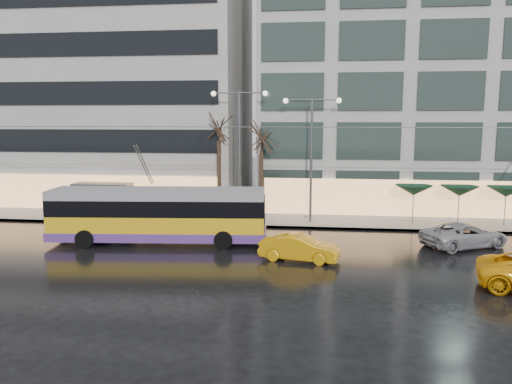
# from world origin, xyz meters

# --- Properties ---
(ground) EXTENTS (140.00, 140.00, 0.00)m
(ground) POSITION_xyz_m (0.00, 0.00, 0.00)
(ground) COLOR black
(ground) RESTS_ON ground
(sidewalk) EXTENTS (80.00, 10.00, 0.15)m
(sidewalk) POSITION_xyz_m (2.00, 14.00, 0.07)
(sidewalk) COLOR gray
(sidewalk) RESTS_ON ground
(kerb) EXTENTS (80.00, 0.10, 0.15)m
(kerb) POSITION_xyz_m (2.00, 9.05, 0.07)
(kerb) COLOR slate
(kerb) RESTS_ON ground
(building_left) EXTENTS (34.00, 14.00, 22.00)m
(building_left) POSITION_xyz_m (-16.00, 19.00, 11.15)
(building_left) COLOR #A19F9A
(building_left) RESTS_ON sidewalk
(building_right) EXTENTS (32.00, 14.00, 25.00)m
(building_right) POSITION_xyz_m (19.00, 19.00, 12.65)
(building_right) COLOR #A19F9A
(building_right) RESTS_ON sidewalk
(trolleybus) EXTENTS (12.75, 5.20, 5.83)m
(trolleybus) POSITION_xyz_m (-1.83, 4.17, 1.58)
(trolleybus) COLOR gold
(trolleybus) RESTS_ON ground
(catenary) EXTENTS (42.24, 5.12, 7.00)m
(catenary) POSITION_xyz_m (1.00, 7.94, 4.25)
(catenary) COLOR #595B60
(catenary) RESTS_ON ground
(bus_shelter) EXTENTS (4.20, 1.60, 2.51)m
(bus_shelter) POSITION_xyz_m (-8.38, 10.69, 1.96)
(bus_shelter) COLOR #595B60
(bus_shelter) RESTS_ON sidewalk
(street_lamp_near) EXTENTS (3.96, 0.36, 9.03)m
(street_lamp_near) POSITION_xyz_m (2.00, 10.80, 5.99)
(street_lamp_near) COLOR #595B60
(street_lamp_near) RESTS_ON sidewalk
(street_lamp_far) EXTENTS (3.96, 0.36, 8.53)m
(street_lamp_far) POSITION_xyz_m (7.00, 10.80, 5.71)
(street_lamp_far) COLOR #595B60
(street_lamp_far) RESTS_ON sidewalk
(tree_a) EXTENTS (3.20, 3.20, 8.40)m
(tree_a) POSITION_xyz_m (0.50, 11.00, 7.09)
(tree_a) COLOR black
(tree_a) RESTS_ON sidewalk
(tree_b) EXTENTS (3.20, 3.20, 7.70)m
(tree_b) POSITION_xyz_m (3.50, 11.20, 6.40)
(tree_b) COLOR black
(tree_b) RESTS_ON sidewalk
(parasol_a) EXTENTS (2.50, 2.50, 2.65)m
(parasol_a) POSITION_xyz_m (14.00, 11.00, 2.45)
(parasol_a) COLOR #595B60
(parasol_a) RESTS_ON sidewalk
(parasol_b) EXTENTS (2.50, 2.50, 2.65)m
(parasol_b) POSITION_xyz_m (17.00, 11.00, 2.45)
(parasol_b) COLOR #595B60
(parasol_b) RESTS_ON sidewalk
(parasol_c) EXTENTS (2.50, 2.50, 2.65)m
(parasol_c) POSITION_xyz_m (20.00, 11.00, 2.45)
(parasol_c) COLOR #595B60
(parasol_c) RESTS_ON sidewalk
(taxi_b) EXTENTS (4.30, 2.16, 1.35)m
(taxi_b) POSITION_xyz_m (6.53, 1.51, 0.68)
(taxi_b) COLOR orange
(taxi_b) RESTS_ON ground
(sedan_silver) EXTENTS (5.53, 4.28, 1.40)m
(sedan_silver) POSITION_xyz_m (15.85, 5.37, 0.70)
(sedan_silver) COLOR #A8A7AC
(sedan_silver) RESTS_ON ground
(pedestrian_a) EXTENTS (1.27, 1.28, 2.19)m
(pedestrian_a) POSITION_xyz_m (-7.80, 10.00, 1.57)
(pedestrian_a) COLOR black
(pedestrian_a) RESTS_ON sidewalk
(pedestrian_b) EXTENTS (1.07, 1.03, 1.74)m
(pedestrian_b) POSITION_xyz_m (-4.64, 11.85, 1.02)
(pedestrian_b) COLOR black
(pedestrian_b) RESTS_ON sidewalk
(pedestrian_c) EXTENTS (1.27, 0.88, 2.11)m
(pedestrian_c) POSITION_xyz_m (-11.10, 10.38, 1.28)
(pedestrian_c) COLOR black
(pedestrian_c) RESTS_ON sidewalk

